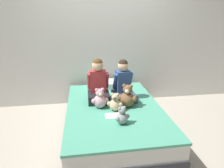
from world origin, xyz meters
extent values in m
plane|color=#B2A899|center=(0.00, 0.00, 0.00)|extent=(14.00, 14.00, 0.00)
cube|color=silver|center=(0.00, 1.12, 1.25)|extent=(8.00, 0.06, 2.50)
cube|color=#2D2D33|center=(0.00, 0.00, 0.09)|extent=(1.32, 1.96, 0.18)
cube|color=silver|center=(0.00, 0.00, 0.27)|extent=(1.30, 1.92, 0.19)
cube|color=#4CA384|center=(0.00, 0.00, 0.38)|extent=(1.31, 1.94, 0.03)
cube|color=black|center=(-0.20, 0.21, 0.46)|extent=(0.32, 0.35, 0.13)
cube|color=#B23338|center=(-0.19, 0.26, 0.69)|extent=(0.23, 0.12, 0.33)
sphere|color=#DBAD89|center=(-0.19, 0.26, 0.94)|extent=(0.17, 0.17, 0.17)
sphere|color=brown|center=(-0.19, 0.26, 0.96)|extent=(0.15, 0.15, 0.15)
cylinder|color=#B23338|center=(-0.33, 0.26, 0.70)|extent=(0.06, 0.14, 0.27)
cylinder|color=#B23338|center=(-0.06, 0.26, 0.70)|extent=(0.06, 0.14, 0.27)
cube|color=#384251|center=(0.19, 0.21, 0.46)|extent=(0.35, 0.42, 0.12)
cube|color=#33518E|center=(0.18, 0.27, 0.67)|extent=(0.22, 0.19, 0.32)
sphere|color=#DBAD89|center=(0.18, 0.27, 0.91)|extent=(0.16, 0.16, 0.16)
sphere|color=#2D2319|center=(0.18, 0.27, 0.94)|extent=(0.14, 0.14, 0.14)
cylinder|color=#33518E|center=(0.06, 0.25, 0.68)|extent=(0.07, 0.15, 0.26)
cylinder|color=#33518E|center=(0.30, 0.28, 0.68)|extent=(0.07, 0.15, 0.26)
sphere|color=#DBA3B2|center=(-0.20, -0.01, 0.49)|extent=(0.18, 0.18, 0.18)
sphere|color=#DBA3B2|center=(-0.20, -0.01, 0.62)|extent=(0.11, 0.11, 0.11)
sphere|color=beige|center=(-0.19, -0.05, 0.61)|extent=(0.05, 0.05, 0.05)
sphere|color=#DBA3B2|center=(-0.24, -0.01, 0.66)|extent=(0.05, 0.05, 0.05)
sphere|color=#DBA3B2|center=(-0.15, 0.00, 0.66)|extent=(0.05, 0.05, 0.05)
sphere|color=#DBA3B2|center=(-0.28, -0.03, 0.51)|extent=(0.07, 0.07, 0.07)
sphere|color=#DBA3B2|center=(-0.11, -0.02, 0.51)|extent=(0.07, 0.07, 0.07)
sphere|color=brown|center=(0.19, -0.03, 0.50)|extent=(0.21, 0.21, 0.21)
sphere|color=brown|center=(0.19, -0.03, 0.65)|extent=(0.13, 0.13, 0.13)
sphere|color=white|center=(0.17, -0.08, 0.64)|extent=(0.06, 0.06, 0.06)
sphere|color=brown|center=(0.15, -0.01, 0.70)|extent=(0.05, 0.05, 0.05)
sphere|color=brown|center=(0.23, -0.04, 0.70)|extent=(0.05, 0.05, 0.05)
sphere|color=brown|center=(0.09, -0.01, 0.53)|extent=(0.08, 0.08, 0.08)
sphere|color=brown|center=(0.27, -0.08, 0.53)|extent=(0.08, 0.08, 0.08)
sphere|color=#D1B78E|center=(0.00, -0.13, 0.48)|extent=(0.16, 0.16, 0.16)
sphere|color=#D1B78E|center=(0.00, -0.13, 0.59)|extent=(0.10, 0.10, 0.10)
sphere|color=#4C4742|center=(-0.02, -0.17, 0.59)|extent=(0.04, 0.04, 0.04)
sphere|color=#D1B78E|center=(-0.04, -0.11, 0.63)|extent=(0.04, 0.04, 0.04)
sphere|color=#D1B78E|center=(0.03, -0.14, 0.63)|extent=(0.04, 0.04, 0.04)
sphere|color=#D1B78E|center=(-0.08, -0.12, 0.50)|extent=(0.06, 0.06, 0.06)
sphere|color=#D1B78E|center=(0.06, -0.17, 0.50)|extent=(0.06, 0.06, 0.06)
sphere|color=#939399|center=(0.02, -0.48, 0.47)|extent=(0.14, 0.14, 0.14)
sphere|color=#939399|center=(0.02, -0.48, 0.57)|extent=(0.09, 0.09, 0.09)
sphere|color=#4C4742|center=(0.03, -0.52, 0.56)|extent=(0.04, 0.04, 0.04)
sphere|color=#939399|center=(-0.01, -0.49, 0.60)|extent=(0.04, 0.04, 0.04)
sphere|color=#939399|center=(0.05, -0.47, 0.60)|extent=(0.04, 0.04, 0.04)
sphere|color=#939399|center=(-0.04, -0.52, 0.48)|extent=(0.05, 0.05, 0.05)
sphere|color=#939399|center=(0.09, -0.47, 0.48)|extent=(0.05, 0.05, 0.05)
cube|color=white|center=(0.00, 0.79, 0.45)|extent=(0.50, 0.32, 0.11)
cube|color=white|center=(-0.05, -0.28, 0.40)|extent=(0.21, 0.15, 0.00)
camera|label=1|loc=(-0.41, -2.53, 1.63)|focal=32.00mm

